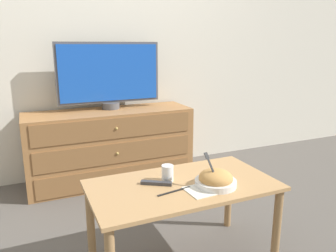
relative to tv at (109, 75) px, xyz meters
The scene contains 10 objects.
ground_plane 0.95m from the tv, 101.74° to the left, with size 12.00×12.00×0.00m, color #56514C.
wall_back 0.41m from the tv, 100.25° to the left, with size 12.00×0.05×2.60m.
dresser 0.62m from the tv, 110.00° to the right, with size 1.41×0.46×0.64m.
tv is the anchor object (origin of this frame).
coffee_table 1.48m from the tv, 88.60° to the right, with size 0.98×0.53×0.48m.
takeout_bowl 1.54m from the tv, 83.19° to the right, with size 0.21×0.21×0.18m.
drink_cup 1.38m from the tv, 91.13° to the right, with size 0.06×0.06×0.09m.
napkin 1.57m from the tv, 86.86° to the right, with size 0.16×0.16×0.00m.
knife 1.52m from the tv, 91.94° to the right, with size 0.19×0.04×0.01m.
remote_control 1.41m from the tv, 94.28° to the right, with size 0.15×0.11×0.02m.
Camera 1 is at (-0.64, -2.98, 1.18)m, focal length 35.00 mm.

